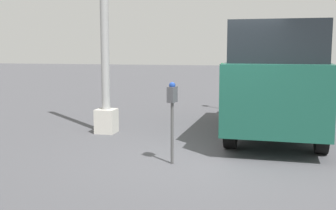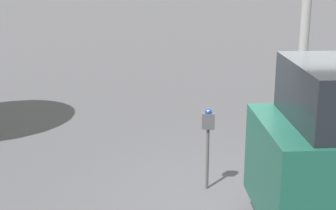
# 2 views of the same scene
# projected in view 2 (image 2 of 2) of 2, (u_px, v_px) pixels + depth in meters

# --- Properties ---
(ground_plane) EXTENTS (80.00, 80.00, 0.00)m
(ground_plane) POSITION_uv_depth(u_px,v_px,m) (247.00, 201.00, 8.08)
(ground_plane) COLOR #4C4C51
(parking_meter_near) EXTENTS (0.22, 0.15, 1.38)m
(parking_meter_near) POSITION_uv_depth(u_px,v_px,m) (208.00, 130.00, 8.25)
(parking_meter_near) COLOR #4C4C4C
(parking_meter_near) RESTS_ON ground
(lamp_post) EXTENTS (0.44, 0.44, 6.00)m
(lamp_post) POSITION_uv_depth(u_px,v_px,m) (304.00, 35.00, 10.04)
(lamp_post) COLOR beige
(lamp_post) RESTS_ON ground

